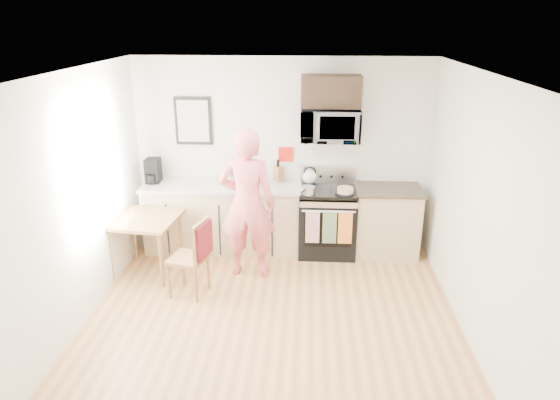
# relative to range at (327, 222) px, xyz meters

# --- Properties ---
(floor) EXTENTS (4.60, 4.60, 0.00)m
(floor) POSITION_rel_range_xyz_m (-0.63, -1.98, -0.44)
(floor) COLOR #AD6E43
(floor) RESTS_ON ground
(back_wall) EXTENTS (4.00, 0.04, 2.60)m
(back_wall) POSITION_rel_range_xyz_m (-0.63, 0.32, 0.86)
(back_wall) COLOR white
(back_wall) RESTS_ON floor
(front_wall) EXTENTS (4.00, 0.04, 2.60)m
(front_wall) POSITION_rel_range_xyz_m (-0.63, -4.28, 0.86)
(front_wall) COLOR white
(front_wall) RESTS_ON floor
(left_wall) EXTENTS (0.04, 4.60, 2.60)m
(left_wall) POSITION_rel_range_xyz_m (-2.63, -1.98, 0.86)
(left_wall) COLOR white
(left_wall) RESTS_ON floor
(right_wall) EXTENTS (0.04, 4.60, 2.60)m
(right_wall) POSITION_rel_range_xyz_m (1.37, -1.98, 0.86)
(right_wall) COLOR white
(right_wall) RESTS_ON floor
(ceiling) EXTENTS (4.00, 4.60, 0.04)m
(ceiling) POSITION_rel_range_xyz_m (-0.63, -1.98, 2.16)
(ceiling) COLOR white
(ceiling) RESTS_ON back_wall
(window) EXTENTS (0.06, 1.40, 1.50)m
(window) POSITION_rel_range_xyz_m (-2.59, -1.18, 1.11)
(window) COLOR white
(window) RESTS_ON left_wall
(cabinet_left) EXTENTS (2.10, 0.60, 0.90)m
(cabinet_left) POSITION_rel_range_xyz_m (-1.43, 0.02, 0.01)
(cabinet_left) COLOR tan
(cabinet_left) RESTS_ON floor
(countertop_left) EXTENTS (2.14, 0.64, 0.04)m
(countertop_left) POSITION_rel_range_xyz_m (-1.43, 0.02, 0.48)
(countertop_left) COLOR beige
(countertop_left) RESTS_ON cabinet_left
(cabinet_right) EXTENTS (0.84, 0.60, 0.90)m
(cabinet_right) POSITION_rel_range_xyz_m (0.80, 0.02, 0.01)
(cabinet_right) COLOR tan
(cabinet_right) RESTS_ON floor
(countertop_right) EXTENTS (0.88, 0.64, 0.04)m
(countertop_right) POSITION_rel_range_xyz_m (0.80, 0.02, 0.48)
(countertop_right) COLOR black
(countertop_right) RESTS_ON cabinet_right
(range) EXTENTS (0.76, 0.70, 1.16)m
(range) POSITION_rel_range_xyz_m (0.00, 0.00, 0.00)
(range) COLOR black
(range) RESTS_ON floor
(microwave) EXTENTS (0.76, 0.51, 0.42)m
(microwave) POSITION_rel_range_xyz_m (-0.00, 0.10, 1.32)
(microwave) COLOR silver
(microwave) RESTS_ON back_wall
(upper_cabinet) EXTENTS (0.76, 0.35, 0.40)m
(upper_cabinet) POSITION_rel_range_xyz_m (-0.00, 0.15, 1.74)
(upper_cabinet) COLOR black
(upper_cabinet) RESTS_ON back_wall
(wall_art) EXTENTS (0.50, 0.04, 0.65)m
(wall_art) POSITION_rel_range_xyz_m (-1.83, 0.30, 1.31)
(wall_art) COLOR black
(wall_art) RESTS_ON back_wall
(wall_trivet) EXTENTS (0.20, 0.02, 0.20)m
(wall_trivet) POSITION_rel_range_xyz_m (-0.58, 0.31, 0.86)
(wall_trivet) COLOR red
(wall_trivet) RESTS_ON back_wall
(person) EXTENTS (0.71, 0.49, 1.88)m
(person) POSITION_rel_range_xyz_m (-1.00, -0.67, 0.50)
(person) COLOR #D83B50
(person) RESTS_ON floor
(dining_table) EXTENTS (0.80, 0.80, 0.75)m
(dining_table) POSITION_rel_range_xyz_m (-2.28, -0.72, 0.22)
(dining_table) COLOR brown
(dining_table) RESTS_ON floor
(chair) EXTENTS (0.52, 0.48, 0.94)m
(chair) POSITION_rel_range_xyz_m (-1.51, -1.24, 0.17)
(chair) COLOR brown
(chair) RESTS_ON floor
(knife_block) EXTENTS (0.16, 0.16, 0.21)m
(knife_block) POSITION_rel_range_xyz_m (-0.68, 0.24, 0.61)
(knife_block) COLOR brown
(knife_block) RESTS_ON countertop_left
(utensil_crock) EXTENTS (0.11, 0.11, 0.33)m
(utensil_crock) POSITION_rel_range_xyz_m (-1.20, 0.24, 0.63)
(utensil_crock) COLOR red
(utensil_crock) RESTS_ON countertop_left
(fruit_bowl) EXTENTS (0.25, 0.25, 0.09)m
(fruit_bowl) POSITION_rel_range_xyz_m (-1.46, 0.20, 0.54)
(fruit_bowl) COLOR white
(fruit_bowl) RESTS_ON countertop_left
(milk_carton) EXTENTS (0.10, 0.10, 0.24)m
(milk_carton) POSITION_rel_range_xyz_m (-1.36, 0.06, 0.62)
(milk_carton) COLOR tan
(milk_carton) RESTS_ON countertop_left
(coffee_maker) EXTENTS (0.18, 0.28, 0.33)m
(coffee_maker) POSITION_rel_range_xyz_m (-2.38, 0.09, 0.66)
(coffee_maker) COLOR black
(coffee_maker) RESTS_ON countertop_left
(bread_bag) EXTENTS (0.34, 0.19, 0.12)m
(bread_bag) POSITION_rel_range_xyz_m (-1.07, -0.07, 0.56)
(bread_bag) COLOR tan
(bread_bag) RESTS_ON countertop_left
(cake) EXTENTS (0.25, 0.25, 0.08)m
(cake) POSITION_rel_range_xyz_m (0.21, -0.18, 0.53)
(cake) COLOR black
(cake) RESTS_ON range
(kettle) EXTENTS (0.19, 0.19, 0.24)m
(kettle) POSITION_rel_range_xyz_m (-0.25, 0.18, 0.59)
(kettle) COLOR white
(kettle) RESTS_ON range
(pot) EXTENTS (0.19, 0.31, 0.09)m
(pot) POSITION_rel_range_xyz_m (-0.27, -0.22, 0.54)
(pot) COLOR silver
(pot) RESTS_ON range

